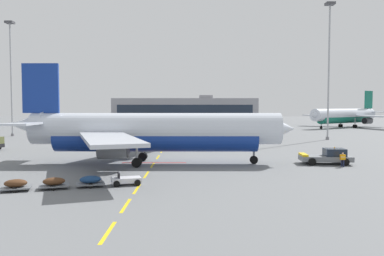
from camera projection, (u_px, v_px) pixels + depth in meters
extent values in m
plane|color=slate|center=(295.00, 148.00, 66.82)|extent=(400.00, 400.00, 0.00)
cube|color=yellow|center=(110.00, 232.00, 21.99)|extent=(0.24, 4.00, 0.01)
cube|color=yellow|center=(128.00, 205.00, 27.93)|extent=(0.24, 4.00, 0.01)
cube|color=yellow|center=(139.00, 189.00, 33.51)|extent=(0.24, 4.00, 0.01)
cube|color=yellow|center=(148.00, 175.00, 40.48)|extent=(0.24, 4.00, 0.01)
cube|color=yellow|center=(154.00, 165.00, 46.97)|extent=(0.24, 4.00, 0.01)
cube|color=yellow|center=(160.00, 157.00, 54.31)|extent=(0.24, 4.00, 0.01)
cube|color=yellow|center=(164.00, 151.00, 61.19)|extent=(0.24, 4.00, 0.01)
cube|color=yellow|center=(167.00, 146.00, 68.67)|extent=(0.24, 4.00, 0.01)
cube|color=yellow|center=(169.00, 143.00, 75.59)|extent=(0.24, 4.00, 0.01)
cube|color=yellow|center=(171.00, 140.00, 82.48)|extent=(0.24, 4.00, 0.01)
cube|color=yellow|center=(173.00, 137.00, 89.72)|extent=(0.24, 4.00, 0.01)
cube|color=yellow|center=(174.00, 135.00, 95.32)|extent=(0.24, 4.00, 0.01)
cube|color=yellow|center=(176.00, 133.00, 101.58)|extent=(0.24, 4.00, 0.01)
cube|color=yellow|center=(177.00, 131.00, 109.05)|extent=(0.24, 4.00, 0.01)
cube|color=yellow|center=(178.00, 130.00, 116.38)|extent=(0.24, 4.00, 0.01)
cube|color=#B21414|center=(156.00, 163.00, 48.95)|extent=(8.00, 0.40, 0.01)
cylinder|color=silver|center=(158.00, 129.00, 47.84)|extent=(30.13, 4.04, 3.80)
cylinder|color=navy|center=(158.00, 137.00, 47.90)|extent=(24.53, 3.69, 3.50)
cone|color=silver|center=(282.00, 129.00, 47.65)|extent=(3.53, 3.75, 3.72)
cone|color=silver|center=(29.00, 125.00, 48.00)|extent=(4.23, 3.26, 3.23)
cube|color=#192333|center=(273.00, 123.00, 47.63)|extent=(1.62, 2.86, 0.60)
cube|color=navy|center=(43.00, 88.00, 47.73)|extent=(4.40, 0.39, 6.00)
cube|color=silver|center=(48.00, 121.00, 51.17)|extent=(3.25, 6.42, 0.24)
cube|color=silver|center=(26.00, 124.00, 44.78)|extent=(3.25, 6.42, 0.24)
cube|color=#B7BCC6|center=(136.00, 129.00, 56.40)|extent=(10.26, 17.62, 0.36)
cube|color=#B7BCC6|center=(110.00, 138.00, 39.43)|extent=(10.03, 17.64, 0.36)
cylinder|color=#4C4F54|center=(132.00, 140.00, 53.49)|extent=(3.22, 2.12, 2.10)
cylinder|color=black|center=(143.00, 140.00, 53.47)|extent=(0.13, 1.79, 1.79)
cylinder|color=#4C4F54|center=(115.00, 149.00, 42.50)|extent=(3.22, 2.12, 2.10)
cylinder|color=black|center=(130.00, 149.00, 42.48)|extent=(0.13, 1.79, 1.79)
cylinder|color=gray|center=(256.00, 149.00, 47.83)|extent=(0.28, 0.28, 2.67)
cylinder|color=black|center=(256.00, 160.00, 47.90)|extent=(0.99, 0.29, 0.99)
cylinder|color=gray|center=(145.00, 146.00, 50.59)|extent=(0.28, 0.28, 2.61)
cylinder|color=black|center=(145.00, 156.00, 51.02)|extent=(1.10, 0.36, 1.10)
cylinder|color=black|center=(144.00, 157.00, 50.32)|extent=(1.10, 0.36, 1.10)
cylinder|color=gray|center=(139.00, 151.00, 45.40)|extent=(0.28, 0.28, 2.61)
cylinder|color=black|center=(139.00, 162.00, 45.82)|extent=(1.10, 0.36, 1.10)
cylinder|color=black|center=(138.00, 163.00, 45.13)|extent=(1.10, 0.36, 1.10)
cube|color=slate|center=(327.00, 158.00, 47.79)|extent=(6.16, 3.17, 0.60)
cube|color=#192333|center=(337.00, 152.00, 47.67)|extent=(2.53, 2.27, 0.90)
cube|color=yellow|center=(305.00, 155.00, 47.94)|extent=(0.85, 2.56, 0.24)
sphere|color=orange|center=(337.00, 148.00, 47.64)|extent=(0.16, 0.16, 0.16)
cylinder|color=black|center=(314.00, 162.00, 46.53)|extent=(0.92, 0.45, 0.90)
cylinder|color=black|center=(309.00, 159.00, 49.32)|extent=(0.92, 0.45, 0.90)
cylinder|color=black|center=(347.00, 162.00, 46.28)|extent=(0.92, 0.45, 0.90)
cylinder|color=black|center=(340.00, 159.00, 49.07)|extent=(0.92, 0.45, 0.90)
cylinder|color=silver|center=(346.00, 114.00, 126.81)|extent=(26.73, 20.69, 3.81)
cylinder|color=#0F604C|center=(346.00, 118.00, 126.87)|extent=(21.99, 17.16, 3.50)
cone|color=silver|center=(317.00, 115.00, 118.08)|extent=(5.03, 5.08, 3.73)
cone|color=silver|center=(373.00, 113.00, 135.92)|extent=(5.31, 5.08, 3.24)
cube|color=#192333|center=(319.00, 113.00, 118.65)|extent=(2.97, 3.26, 0.60)
cube|color=#0F604C|center=(371.00, 100.00, 134.65)|extent=(3.79, 2.86, 6.01)
cube|color=silver|center=(381.00, 112.00, 132.68)|extent=(6.35, 7.08, 0.24)
cube|color=silver|center=(363.00, 112.00, 137.90)|extent=(6.35, 7.08, 0.24)
cube|color=#B7BCC6|center=(378.00, 116.00, 122.21)|extent=(9.42, 17.70, 0.36)
cube|color=#B7BCC6|center=(331.00, 115.00, 136.07)|extent=(16.71, 13.72, 0.36)
cylinder|color=#4C4F54|center=(369.00, 121.00, 124.82)|extent=(3.83, 3.58, 2.10)
cylinder|color=black|center=(367.00, 121.00, 123.90)|extent=(1.14, 1.52, 1.79)
cylinder|color=#4C4F54|center=(339.00, 120.00, 133.80)|extent=(3.83, 3.58, 2.10)
cylinder|color=black|center=(336.00, 120.00, 132.87)|extent=(1.14, 1.52, 1.79)
cylinder|color=gray|center=(323.00, 123.00, 120.05)|extent=(0.28, 0.28, 2.67)
cylinder|color=black|center=(323.00, 127.00, 120.12)|extent=(0.97, 0.81, 0.99)
cylinder|color=gray|center=(357.00, 122.00, 125.99)|extent=(0.28, 0.28, 2.62)
cylinder|color=black|center=(358.00, 126.00, 125.77)|extent=(1.10, 0.93, 1.10)
cylinder|color=black|center=(356.00, 126.00, 126.34)|extent=(1.10, 0.93, 1.10)
cylinder|color=gray|center=(343.00, 122.00, 130.23)|extent=(0.28, 0.28, 2.62)
cylinder|color=black|center=(343.00, 126.00, 130.01)|extent=(1.10, 0.93, 1.10)
cylinder|color=black|center=(342.00, 126.00, 130.59)|extent=(1.10, 0.93, 1.10)
cube|color=#192333|center=(1.00, 140.00, 62.22)|extent=(0.73, 1.82, 0.64)
cylinder|color=black|center=(1.00, 147.00, 63.84)|extent=(1.00, 0.60, 0.96)
cube|color=silver|center=(128.00, 180.00, 35.16)|extent=(2.89, 2.06, 0.44)
cube|color=black|center=(121.00, 176.00, 34.96)|extent=(0.42, 1.11, 0.56)
cylinder|color=black|center=(137.00, 180.00, 36.09)|extent=(0.59, 0.33, 0.56)
cylinder|color=black|center=(139.00, 183.00, 34.74)|extent=(0.59, 0.33, 0.56)
cylinder|color=black|center=(117.00, 181.00, 35.59)|extent=(0.59, 0.33, 0.56)
cylinder|color=black|center=(118.00, 184.00, 34.25)|extent=(0.59, 0.33, 0.56)
cube|color=slate|center=(92.00, 184.00, 34.33)|extent=(2.72, 2.10, 0.12)
ellipsoid|color=navy|center=(92.00, 179.00, 34.31)|extent=(2.08, 1.66, 0.64)
cylinder|color=black|center=(92.00, 183.00, 34.98)|extent=(0.46, 0.26, 0.44)
cylinder|color=black|center=(92.00, 186.00, 33.68)|extent=(0.46, 0.26, 0.44)
cube|color=slate|center=(56.00, 186.00, 33.52)|extent=(2.72, 2.10, 0.12)
ellipsoid|color=#4C2D19|center=(56.00, 181.00, 33.49)|extent=(2.08, 1.66, 0.64)
cylinder|color=black|center=(56.00, 185.00, 34.17)|extent=(0.46, 0.26, 0.44)
cylinder|color=black|center=(55.00, 188.00, 32.87)|extent=(0.46, 0.26, 0.44)
cube|color=slate|center=(18.00, 188.00, 32.70)|extent=(2.72, 2.10, 0.12)
ellipsoid|color=#4C2D19|center=(18.00, 183.00, 32.68)|extent=(2.08, 1.66, 0.64)
cylinder|color=black|center=(19.00, 187.00, 33.36)|extent=(0.46, 0.26, 0.44)
cylinder|color=black|center=(17.00, 190.00, 32.06)|extent=(0.46, 0.26, 0.44)
cylinder|color=#191E38|center=(346.00, 164.00, 45.39)|extent=(0.16, 0.16, 0.83)
cylinder|color=#191E38|center=(344.00, 163.00, 45.56)|extent=(0.16, 0.16, 0.83)
cube|color=orange|center=(345.00, 157.00, 45.43)|extent=(0.48, 0.23, 0.62)
cube|color=silver|center=(345.00, 157.00, 45.43)|extent=(0.49, 0.24, 0.06)
sphere|color=tan|center=(345.00, 154.00, 45.41)|extent=(0.22, 0.22, 0.22)
cylinder|color=orange|center=(347.00, 157.00, 45.39)|extent=(0.09, 0.09, 0.56)
cylinder|color=orange|center=(342.00, 157.00, 45.48)|extent=(0.09, 0.09, 0.56)
cylinder|color=slate|center=(15.00, 135.00, 92.56)|extent=(0.70, 0.70, 0.60)
cylinder|color=#9EA0A5|center=(13.00, 80.00, 91.85)|extent=(0.36, 0.36, 26.12)
cube|color=#3F3F44|center=(12.00, 23.00, 91.10)|extent=(1.80, 1.80, 0.50)
cylinder|color=slate|center=(329.00, 138.00, 82.29)|extent=(0.70, 0.70, 0.60)
cylinder|color=#9EA0A5|center=(331.00, 73.00, 81.53)|extent=(0.36, 0.36, 27.82)
cube|color=#3F3F44|center=(332.00, 4.00, 80.73)|extent=(1.80, 1.80, 0.50)
cube|color=gray|center=(187.00, 110.00, 179.76)|extent=(62.73, 25.32, 10.38)
cube|color=#192333|center=(187.00, 109.00, 167.03)|extent=(57.71, 0.12, 3.74)
cube|color=gray|center=(208.00, 97.00, 179.38)|extent=(6.00, 5.00, 1.60)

